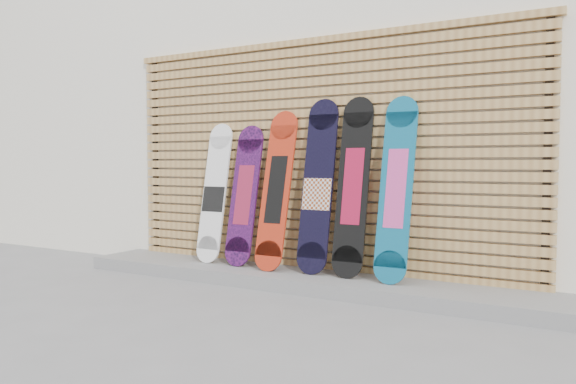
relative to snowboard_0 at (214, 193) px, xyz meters
The scene contains 10 objects.
ground 1.64m from the snowboard_0, 33.51° to the right, with size 80.00×80.00×0.00m, color gray.
building 3.34m from the snowboard_0, 58.08° to the left, with size 12.00×5.00×3.60m, color white.
concrete_step 1.29m from the snowboard_0, ahead, with size 4.60×0.70×0.12m, color gray.
slat_wall 1.13m from the snowboard_0, ahead, with size 4.26×0.08×2.29m.
snowboard_0 is the anchor object (origin of this frame).
snowboard_1 0.37m from the snowboard_0, ahead, with size 0.29×0.32×1.38m.
snowboard_2 0.76m from the snowboard_0, ahead, with size 0.29×0.38×1.50m.
snowboard_3 1.18m from the snowboard_0, ahead, with size 0.30×0.32×1.60m.
snowboard_4 1.53m from the snowboard_0, ahead, with size 0.29×0.32×1.60m.
snowboard_5 1.93m from the snowboard_0, ahead, with size 0.28×0.36×1.58m.
Camera 1 is at (2.28, -3.78, 1.12)m, focal length 35.00 mm.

